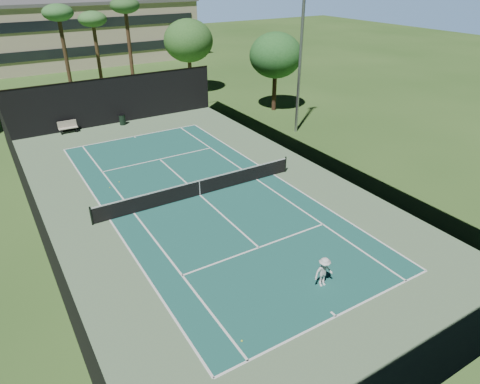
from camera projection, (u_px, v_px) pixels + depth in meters
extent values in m
plane|color=#325821|center=(200.00, 195.00, 25.80)|extent=(160.00, 160.00, 0.00)
cube|color=#5C7C57|center=(200.00, 195.00, 25.80)|extent=(18.00, 32.00, 0.01)
cube|color=#1B5850|center=(200.00, 195.00, 25.80)|extent=(10.97, 23.77, 0.01)
cube|color=white|center=(336.00, 316.00, 16.83)|extent=(10.97, 0.10, 0.01)
cube|color=white|center=(134.00, 136.00, 34.76)|extent=(10.97, 0.10, 0.01)
cube|color=white|center=(259.00, 247.00, 20.97)|extent=(8.23, 0.10, 0.01)
cube|color=white|center=(160.00, 159.00, 30.62)|extent=(8.23, 0.10, 0.01)
cube|color=white|center=(110.00, 220.00, 23.26)|extent=(0.10, 23.77, 0.01)
cube|color=white|center=(274.00, 175.00, 28.33)|extent=(0.10, 23.77, 0.01)
cube|color=white|center=(134.00, 213.00, 23.89)|extent=(0.10, 23.77, 0.01)
cube|color=white|center=(257.00, 179.00, 27.70)|extent=(0.10, 23.77, 0.01)
cube|color=white|center=(200.00, 195.00, 25.79)|extent=(0.10, 12.80, 0.01)
cube|color=white|center=(333.00, 314.00, 16.94)|extent=(0.10, 0.30, 0.01)
cube|color=white|center=(135.00, 137.00, 34.65)|extent=(0.10, 0.30, 0.01)
cylinder|color=black|center=(91.00, 216.00, 22.59)|extent=(0.10, 0.10, 1.10)
cylinder|color=black|center=(285.00, 164.00, 28.51)|extent=(0.10, 0.10, 1.10)
cube|color=black|center=(200.00, 188.00, 25.57)|extent=(12.80, 0.02, 0.92)
cube|color=white|center=(199.00, 181.00, 25.34)|extent=(12.80, 0.04, 0.07)
cube|color=white|center=(200.00, 188.00, 25.57)|extent=(0.05, 0.03, 0.92)
cube|color=black|center=(116.00, 100.00, 36.94)|extent=(18.00, 0.04, 4.00)
cube|color=black|center=(438.00, 352.00, 12.80)|extent=(18.00, 0.04, 4.00)
cube|color=black|center=(317.00, 137.00, 29.03)|extent=(0.04, 32.00, 4.00)
cube|color=black|center=(32.00, 205.00, 20.71)|extent=(0.04, 32.00, 4.00)
cube|color=black|center=(112.00, 77.00, 36.01)|extent=(18.00, 0.06, 0.06)
imported|color=silver|center=(324.00, 272.00, 18.19)|extent=(0.96, 0.61, 1.42)
sphere|color=#DBEF36|center=(242.00, 341.00, 15.70)|extent=(0.08, 0.08, 0.08)
sphere|color=yellow|center=(119.00, 182.00, 27.36)|extent=(0.06, 0.06, 0.06)
sphere|color=#C7E033|center=(206.00, 183.00, 27.25)|extent=(0.06, 0.06, 0.06)
sphere|color=#B9D22F|center=(110.00, 187.00, 26.66)|extent=(0.06, 0.06, 0.06)
cube|color=beige|center=(68.00, 128.00, 35.28)|extent=(1.50, 0.45, 0.05)
cube|color=#C1B5A0|center=(67.00, 124.00, 35.29)|extent=(1.50, 0.06, 0.55)
cube|color=black|center=(61.00, 132.00, 35.11)|extent=(0.06, 0.40, 0.42)
cube|color=black|center=(76.00, 129.00, 35.67)|extent=(0.06, 0.40, 0.42)
cylinder|color=black|center=(122.00, 120.00, 37.18)|extent=(0.52, 0.52, 0.90)
cylinder|color=black|center=(122.00, 115.00, 36.96)|extent=(0.56, 0.56, 0.05)
cylinder|color=#45311D|center=(67.00, 61.00, 41.00)|extent=(0.36, 0.36, 8.55)
ellipsoid|color=#326C30|center=(58.00, 12.00, 39.01)|extent=(2.80, 2.80, 1.54)
cylinder|color=#4E3721|center=(98.00, 58.00, 44.33)|extent=(0.36, 0.36, 7.65)
ellipsoid|color=#376D31|center=(92.00, 19.00, 42.55)|extent=(2.80, 2.80, 1.54)
cylinder|color=#4D3421|center=(130.00, 54.00, 42.91)|extent=(0.36, 0.36, 9.00)
ellipsoid|color=#2E5B29|center=(125.00, 5.00, 40.81)|extent=(2.80, 2.80, 1.54)
cylinder|color=#4B3520|center=(190.00, 76.00, 46.21)|extent=(0.40, 0.40, 3.52)
ellipsoid|color=#2F6025|center=(188.00, 41.00, 44.49)|extent=(5.12, 5.12, 4.35)
cylinder|color=#422A1C|center=(274.00, 93.00, 40.56)|extent=(0.40, 0.40, 3.30)
ellipsoid|color=#255F26|center=(276.00, 55.00, 38.95)|extent=(4.80, 4.80, 4.08)
cube|color=#C1B195|center=(48.00, 35.00, 58.65)|extent=(40.00, 12.00, 8.00)
cube|color=#59595B|center=(41.00, 2.00, 56.74)|extent=(40.50, 12.50, 0.40)
cube|color=black|center=(59.00, 54.00, 54.83)|extent=(38.00, 0.15, 1.20)
cube|color=black|center=(53.00, 25.00, 53.25)|extent=(38.00, 0.15, 1.20)
cylinder|color=#93969B|center=(300.00, 58.00, 33.08)|extent=(0.24, 0.24, 12.00)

